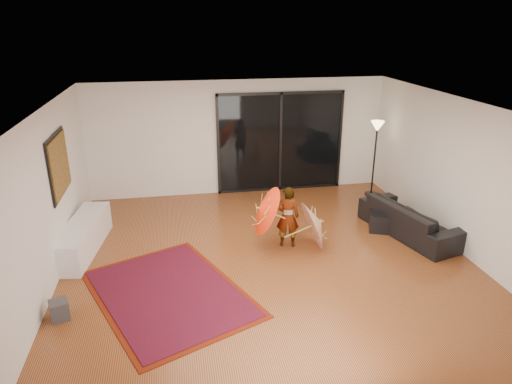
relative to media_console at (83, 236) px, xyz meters
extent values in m
plane|color=brown|center=(3.25, -0.98, -0.28)|extent=(7.00, 7.00, 0.00)
plane|color=white|center=(3.25, -0.98, 2.42)|extent=(7.00, 7.00, 0.00)
plane|color=silver|center=(3.25, 2.52, 1.07)|extent=(7.00, 0.00, 7.00)
plane|color=silver|center=(3.25, -4.48, 1.07)|extent=(7.00, 0.00, 7.00)
plane|color=silver|center=(-0.25, -0.98, 1.07)|extent=(0.00, 7.00, 7.00)
plane|color=silver|center=(6.75, -0.98, 1.07)|extent=(0.00, 7.00, 7.00)
cube|color=black|center=(4.25, 2.49, 0.92)|extent=(3.00, 0.04, 2.40)
cube|color=black|center=(4.25, 2.47, 2.09)|extent=(3.06, 0.06, 0.06)
cube|color=black|center=(4.25, 2.47, -0.25)|extent=(3.06, 0.06, 0.06)
cube|color=black|center=(4.25, 2.47, 0.92)|extent=(0.06, 0.06, 2.40)
cube|color=black|center=(-0.23, 0.02, 1.37)|extent=(0.02, 1.28, 1.08)
cube|color=#1E431A|center=(-0.21, 0.02, 1.37)|extent=(0.03, 1.18, 0.98)
cube|color=white|center=(0.00, 0.00, 0.00)|extent=(0.78, 2.05, 0.55)
cube|color=#424244|center=(0.00, -2.08, -0.14)|extent=(0.31, 0.31, 0.28)
cube|color=#5E1708|center=(1.52, -1.73, -0.27)|extent=(2.95, 3.36, 0.01)
cube|color=#6D0A0A|center=(1.52, -1.73, -0.27)|extent=(2.74, 3.15, 0.02)
imported|color=black|center=(6.20, -0.44, 0.04)|extent=(1.40, 2.33, 0.64)
cube|color=black|center=(5.85, -0.12, -0.09)|extent=(0.83, 0.83, 0.37)
cylinder|color=black|center=(6.35, 1.72, -0.26)|extent=(0.31, 0.31, 0.03)
cylinder|color=black|center=(6.35, 1.72, 0.55)|extent=(0.04, 0.04, 1.65)
cone|color=#FFD899|center=(6.35, 1.72, 1.40)|extent=(0.31, 0.31, 0.24)
imported|color=#999999|center=(3.71, -0.48, 0.31)|extent=(0.48, 0.37, 1.17)
cone|color=#FF330D|center=(3.16, -0.53, 0.46)|extent=(0.57, 0.94, 0.92)
cylinder|color=tan|center=(3.16, -0.53, 0.12)|extent=(0.46, 0.02, 0.24)
cylinder|color=tan|center=(3.16, -0.53, 0.56)|extent=(0.06, 0.02, 0.04)
cone|color=silver|center=(4.31, -0.63, 0.23)|extent=(0.50, 0.93, 0.94)
cylinder|color=tan|center=(4.31, -0.63, -0.14)|extent=(0.52, 0.02, 0.22)
cylinder|color=tan|center=(4.31, -0.63, 0.34)|extent=(0.06, 0.02, 0.04)
camera|label=1|loc=(1.76, -7.90, 3.72)|focal=32.00mm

